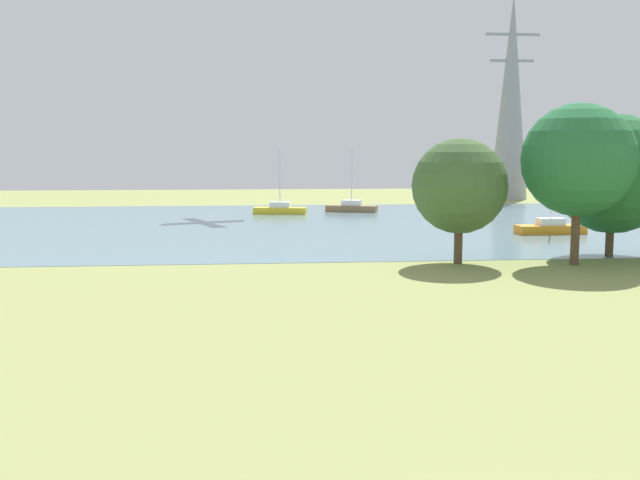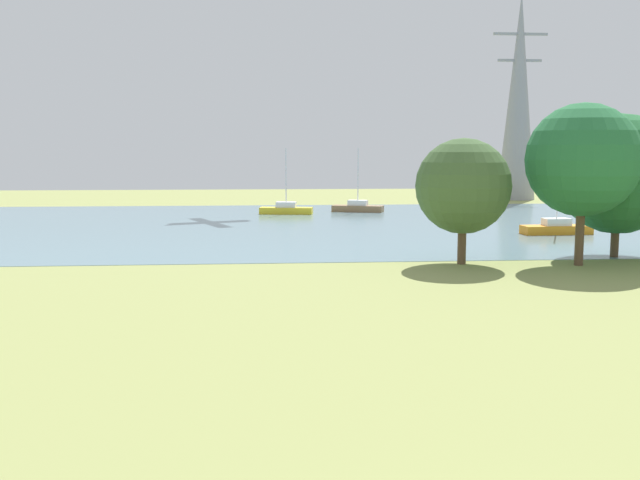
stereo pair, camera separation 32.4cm
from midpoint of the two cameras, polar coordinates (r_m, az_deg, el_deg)
ground_plane at (r=30.33m, az=2.31°, el=-4.10°), size 160.00×160.00×0.00m
water_surface at (r=57.94m, az=-1.04°, el=1.25°), size 140.00×40.00×0.02m
sailboat_yellow at (r=67.18m, az=-2.51°, el=2.42°), size 4.98×2.29×5.98m
sailboat_orange at (r=53.67m, az=18.09°, el=0.93°), size 4.87×1.74×7.79m
sailboat_brown at (r=69.53m, az=3.09°, el=2.57°), size 5.03×2.99×6.02m
tree_east_near at (r=38.14m, az=11.33°, el=4.12°), size 4.89×4.89×6.46m
tree_mid_shore at (r=39.26m, az=20.02°, el=5.87°), size 5.71×5.71×8.21m
tree_east_far at (r=43.02m, az=22.40°, el=4.77°), size 6.51×6.51×7.81m
electricity_pylon at (r=90.40m, az=15.30°, el=10.70°), size 6.40×4.40×24.00m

